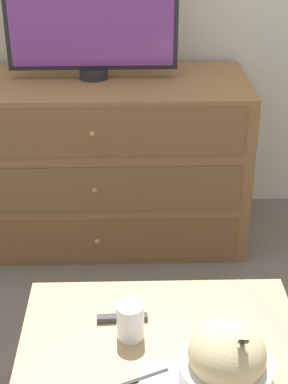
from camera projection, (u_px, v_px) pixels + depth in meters
name	position (u px, v px, depth m)	size (l,w,h in m)	color
ground_plane	(90.00, 201.00, 3.21)	(12.00, 12.00, 0.00)	#70665B
dresser	(98.00, 161.00, 2.75)	(1.36, 0.58, 0.78)	olive
tv	(91.00, 16.00, 2.47)	(0.73, 0.12, 0.51)	#232328
coffee_table	(162.00, 371.00, 1.59)	(0.77, 0.61, 0.46)	tan
takeout_bowl	(227.00, 358.00, 1.45)	(0.24, 0.24, 0.18)	silver
drink_cup	(130.00, 323.00, 1.59)	(0.08, 0.08, 0.11)	beige
knife	(137.00, 381.00, 1.46)	(0.16, 0.08, 0.01)	black
remote_control	(122.00, 318.00, 1.66)	(0.14, 0.03, 0.02)	#38383D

